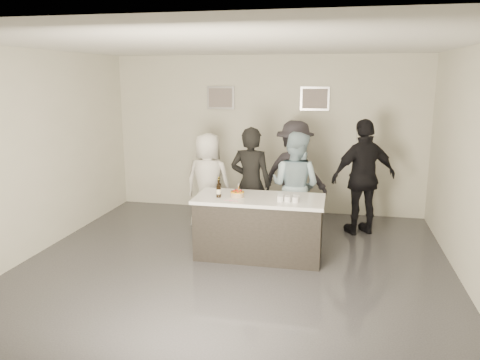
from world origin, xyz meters
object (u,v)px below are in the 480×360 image
at_px(bar_counter, 259,227).
at_px(person_main_black, 251,184).
at_px(cake, 237,194).
at_px(person_main_blue, 295,186).
at_px(beer_bottle_b, 219,188).
at_px(person_guest_back, 294,173).
at_px(person_guest_right, 364,177).
at_px(person_guest_left, 208,182).
at_px(beer_bottle_a, 219,186).

bearing_deg(bar_counter, person_main_black, 110.13).
bearing_deg(cake, person_main_blue, 52.26).
relative_size(beer_bottle_b, person_guest_back, 0.14).
bearing_deg(person_main_black, person_main_blue, -157.38).
distance_m(bar_counter, beer_bottle_b, 0.83).
bearing_deg(person_guest_right, person_guest_back, -40.88).
distance_m(cake, person_guest_right, 2.33).
height_order(bar_counter, person_guest_left, person_guest_left).
distance_m(cake, person_main_blue, 1.22).
distance_m(bar_counter, person_main_blue, 1.10).
distance_m(beer_bottle_a, person_main_black, 0.79).
height_order(cake, person_guest_right, person_guest_right).
height_order(beer_bottle_a, person_main_black, person_main_black).
relative_size(person_guest_left, person_guest_back, 0.91).
bearing_deg(person_main_black, person_guest_back, -115.55).
height_order(beer_bottle_a, person_guest_back, person_guest_back).
relative_size(person_guest_left, person_guest_right, 0.87).
height_order(person_main_black, person_guest_left, person_main_black).
distance_m(beer_bottle_a, person_guest_back, 1.94).
bearing_deg(beer_bottle_b, person_guest_right, 35.76).
xyz_separation_m(cake, person_main_black, (0.06, 0.76, -0.02)).
relative_size(bar_counter, person_main_blue, 1.06).
height_order(person_main_black, person_guest_right, person_guest_right).
bearing_deg(cake, person_guest_back, 69.15).
bearing_deg(person_guest_right, person_main_black, -5.46).
bearing_deg(person_main_black, person_guest_left, -17.65).
bearing_deg(beer_bottle_a, person_guest_back, 60.49).
bearing_deg(person_main_blue, cake, 74.16).
bearing_deg(person_main_blue, person_guest_back, -62.08).
distance_m(person_main_black, person_guest_right, 1.91).
bearing_deg(person_guest_left, person_guest_back, -149.10).
bearing_deg(beer_bottle_a, bar_counter, -1.53).
distance_m(beer_bottle_a, person_guest_left, 1.17).
xyz_separation_m(bar_counter, beer_bottle_b, (-0.58, -0.12, 0.58)).
bearing_deg(beer_bottle_b, bar_counter, 11.84).
xyz_separation_m(bar_counter, beer_bottle_a, (-0.61, 0.02, 0.58)).
relative_size(bar_counter, beer_bottle_b, 7.15).
bearing_deg(person_guest_left, person_main_black, 163.22).
xyz_separation_m(cake, beer_bottle_a, (-0.29, 0.06, 0.09)).
xyz_separation_m(person_guest_right, person_guest_back, (-1.18, 0.31, -0.04)).
xyz_separation_m(person_guest_left, person_guest_right, (2.59, 0.32, 0.13)).
bearing_deg(person_main_black, bar_counter, 116.19).
bearing_deg(beer_bottle_b, person_guest_back, 63.13).
height_order(beer_bottle_b, person_guest_left, person_guest_left).
bearing_deg(beer_bottle_b, cake, 16.67).
height_order(person_main_blue, person_guest_left, person_main_blue).
distance_m(cake, beer_bottle_b, 0.29).
height_order(beer_bottle_b, person_guest_back, person_guest_back).
distance_m(beer_bottle_a, person_main_blue, 1.38).
relative_size(bar_counter, person_guest_left, 1.11).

